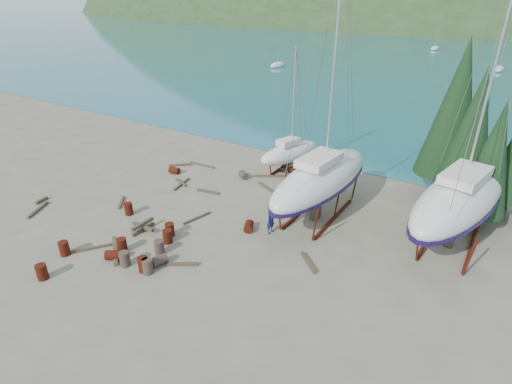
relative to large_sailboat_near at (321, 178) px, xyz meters
The scene contains 49 objects.
ground 8.21m from the large_sailboat_near, 127.80° to the right, with size 600.00×600.00×0.00m, color #645F4F.
bay_water 308.96m from the large_sailboat_near, 90.88° to the left, with size 700.00×700.00×0.00m, color #1B6A8A.
far_house_left 194.97m from the large_sailboat_near, 109.39° to the left, with size 6.60×5.60×5.60m.
far_house_center 185.56m from the large_sailboat_near, 97.66° to the left, with size 6.60×5.60×5.60m.
cypress_near_right 10.20m from the large_sailboat_near, 37.23° to the left, with size 3.60×3.60×10.00m.
cypress_mid_right 10.28m from the large_sailboat_near, 22.85° to the left, with size 3.06×3.06×8.50m.
cypress_back_left 10.80m from the large_sailboat_near, 51.57° to the left, with size 4.14×4.14×11.50m.
moored_boat_left 64.17m from the large_sailboat_near, 122.79° to the left, with size 2.00×5.00×6.05m.
moored_boat_mid 74.14m from the large_sailboat_near, 85.92° to the left, with size 2.00×5.00×6.05m.
moored_boat_far 104.71m from the large_sailboat_near, 96.98° to the left, with size 2.00×5.00×6.05m.
large_sailboat_near is the anchor object (origin of this frame).
large_sailboat_far 8.43m from the large_sailboat_near, 10.69° to the left, with size 5.65×12.37×18.86m.
small_sailboat_shore 8.14m from the large_sailboat_near, 133.54° to the left, with size 3.77×6.74×10.29m.
worker 4.50m from the large_sailboat_near, 113.33° to the right, with size 0.71×0.47×1.94m, color #121C52.
drum_0 16.52m from the large_sailboat_near, 130.14° to the right, with size 0.58×0.58×0.88m, color #5C1E0F.
drum_1 11.68m from the large_sailboat_near, 116.93° to the right, with size 0.58×0.58×0.88m, color #2D2823.
drum_2 13.73m from the large_sailboat_near, behind, with size 0.58×0.58×0.88m, color #5C1E0F.
drum_3 17.51m from the large_sailboat_near, 123.34° to the right, with size 0.58×0.58×0.88m, color #5C1E0F.
drum_4 7.69m from the large_sailboat_near, 130.69° to the left, with size 0.58×0.58×0.88m, color #5C1E0F.
drum_5 13.34m from the large_sailboat_near, 120.84° to the right, with size 0.58×0.58×0.88m, color #2D2823.
drum_6 5.83m from the large_sailboat_near, 124.47° to the right, with size 0.58×0.58×0.88m, color #5C1E0F.
drum_7 12.56m from the large_sailboat_near, 116.37° to the right, with size 0.58×0.58×0.88m, color #5C1E0F.
drum_8 13.46m from the large_sailboat_near, 147.45° to the right, with size 0.58×0.58×0.88m, color #5C1E0F.
drum_9 8.70m from the large_sailboat_near, 163.73° to the left, with size 0.58×0.58×0.88m, color #2D2823.
drum_10 10.68m from the large_sailboat_near, 127.70° to the right, with size 0.58×0.58×0.88m, color #5C1E0F.
drum_11 3.41m from the large_sailboat_near, behind, with size 0.58×0.58×0.88m, color #2D2823.
drum_12 13.89m from the large_sailboat_near, 124.61° to the right, with size 0.58×0.58×0.88m, color #5C1E0F.
drum_13 13.32m from the large_sailboat_near, 127.37° to the right, with size 0.58×0.58×0.88m, color #5C1E0F.
drum_14 10.47m from the large_sailboat_near, 131.98° to the right, with size 0.58×0.58×0.88m, color #5C1E0F.
drum_16 11.33m from the large_sailboat_near, 122.42° to the right, with size 0.58×0.58×0.88m, color #2D2823.
drum_17 12.41m from the large_sailboat_near, 114.91° to the right, with size 0.58×0.58×0.88m, color #2D2823.
timber_1 6.42m from the large_sailboat_near, 70.61° to the right, with size 0.19×1.93×0.19m, color brown.
timber_2 14.61m from the large_sailboat_near, behind, with size 0.19×1.95×0.19m, color brown.
timber_3 15.07m from the large_sailboat_near, 130.71° to the right, with size 0.15×2.61×0.15m, color brown.
timber_4 12.06m from the large_sailboat_near, behind, with size 0.17×1.70×0.17m, color brown.
timber_6 8.68m from the large_sailboat_near, 131.77° to the left, with size 0.19×2.15×0.19m, color brown.
timber_7 10.67m from the large_sailboat_near, 112.81° to the right, with size 0.17×1.72×0.17m, color brown.
timber_8 9.24m from the large_sailboat_near, behind, with size 0.19×1.87×0.19m, color brown.
timber_9 7.85m from the large_sailboat_near, 149.54° to the left, with size 0.15×2.57×0.15m, color brown.
timber_10 6.07m from the large_sailboat_near, 162.78° to the left, with size 0.16×2.37×0.16m, color brown.
timber_11 8.89m from the large_sailboat_near, 143.17° to the right, with size 0.15×2.26×0.15m, color brown.
timber_12 14.68m from the large_sailboat_near, 153.98° to the right, with size 0.17×1.90×0.17m, color brown.
timber_13 20.60m from the large_sailboat_near, 152.65° to the right, with size 0.22×1.04×0.22m, color brown.
timber_14 20.10m from the large_sailboat_near, 148.72° to the right, with size 0.18×2.36×0.18m, color brown.
timber_15 13.15m from the large_sailboat_near, 168.68° to the left, with size 0.15×2.63×0.15m, color brown.
timber_16 13.81m from the large_sailboat_near, 127.66° to the right, with size 0.23×2.98×0.23m, color brown.
timber_17 11.83m from the large_sailboat_near, behind, with size 0.16×2.38×0.16m, color brown.
timber_pile_fore 12.17m from the large_sailboat_near, 137.08° to the right, with size 1.80×1.80×0.60m.
timber_pile_aft 4.30m from the large_sailboat_near, 147.67° to the left, with size 1.80×1.80×0.60m.
Camera 1 is at (14.29, -16.64, 13.79)m, focal length 28.00 mm.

